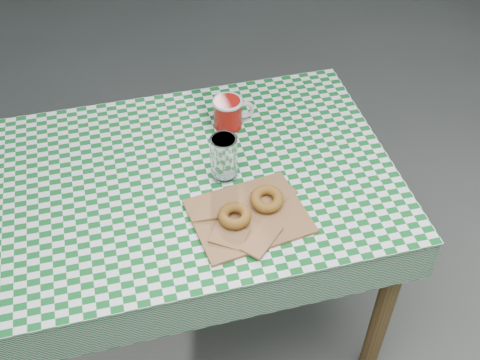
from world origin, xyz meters
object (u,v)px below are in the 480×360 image
Objects in this scene: table at (193,257)px; drinking_glass at (224,158)px; paper_bag at (249,215)px; coffee_mug at (228,113)px.

table is 0.47m from drinking_glass.
paper_bag is at bearing -86.45° from drinking_glass.
paper_bag is 0.19m from drinking_glass.
paper_bag is (0.12, -0.21, 0.39)m from table.
paper_bag is at bearing -97.09° from coffee_mug.
coffee_mug is at bearing 48.30° from table.
coffee_mug reaches higher than paper_bag.
table is 6.79× the size of coffee_mug.
table is at bearing 120.26° from paper_bag.
paper_bag is 0.40m from coffee_mug.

